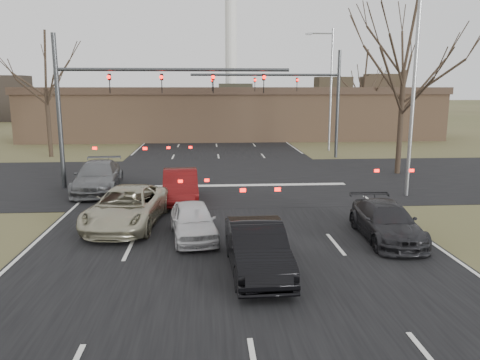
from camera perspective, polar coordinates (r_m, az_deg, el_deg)
The scene contains 17 objects.
ground at distance 13.17m, azimuth 0.02°, elevation -12.55°, with size 360.00×360.00×0.00m, color #4B4D29.
road_main at distance 72.22m, azimuth -3.37°, elevation 7.04°, with size 14.00×300.00×0.02m, color black.
road_cross at distance 27.55m, azimuth -2.19°, elevation 0.16°, with size 200.00×14.00×0.02m, color black.
building at distance 50.17m, azimuth -0.78°, elevation 8.24°, with size 42.40×10.40×5.30m.
mast_arm_near at distance 25.40m, azimuth -14.19°, elevation 10.38°, with size 12.12×0.24×8.00m.
mast_arm_far at distance 35.72m, azimuth 7.46°, elevation 10.70°, with size 11.12×0.24×8.00m.
streetlight_right_near at distance 24.05m, azimuth 20.08°, elevation 11.24°, with size 2.34×0.25×10.00m.
streetlight_right_far at distance 40.33m, azimuth 10.80°, elevation 11.46°, with size 2.34×0.25×10.00m.
tree_right_near at distance 30.63m, azimuth 19.69°, elevation 17.35°, with size 6.90×6.90×11.50m.
tree_left_far at distance 39.01m, azimuth -22.82°, elevation 13.39°, with size 5.70×5.70×9.50m.
tree_right_far at distance 49.65m, azimuth 14.97°, elevation 12.79°, with size 5.40×5.40×9.00m.
car_silver_suv at distance 18.68m, azimuth -13.63°, elevation -3.23°, with size 2.47×5.36×1.49m, color #A49F84.
car_white_sedan at distance 16.82m, azimuth -5.72°, elevation -4.95°, with size 1.51×3.75×1.28m, color silver.
car_black_hatch at distance 13.69m, azimuth 2.10°, elevation -8.31°, with size 1.55×4.45×1.47m, color black.
car_charcoal_sedan at distance 17.38m, azimuth 17.42°, elevation -4.88°, with size 1.79×4.40×1.28m, color black.
car_grey_ahead at distance 25.16m, azimuth -16.94°, elevation 0.36°, with size 2.16×5.32×1.54m, color slate.
car_red_ahead at distance 22.16m, azimuth -7.27°, elevation -0.72°, with size 1.59×4.55×1.50m, color #510B0C.
Camera 1 is at (-0.85, -12.02, 5.32)m, focal length 35.00 mm.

